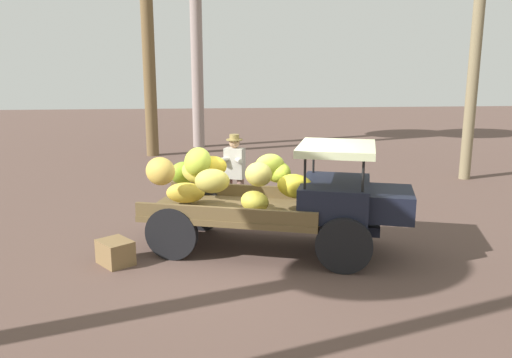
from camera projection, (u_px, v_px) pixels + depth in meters
The scene contains 4 objects.
ground_plane at pixel (262, 250), 9.03m from camera, with size 60.00×60.00×0.00m, color brown.
truck at pixel (278, 196), 8.84m from camera, with size 4.66×2.81×1.88m.
farmer at pixel (235, 171), 10.77m from camera, with size 0.56×0.53×1.76m.
wooden_crate at pixel (115, 252), 8.35m from camera, with size 0.55×0.44×0.39m, color brown.
Camera 1 is at (-0.91, -8.50, 3.16)m, focal length 36.35 mm.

